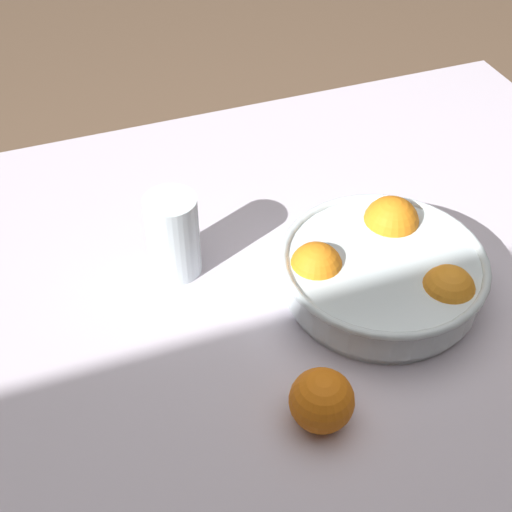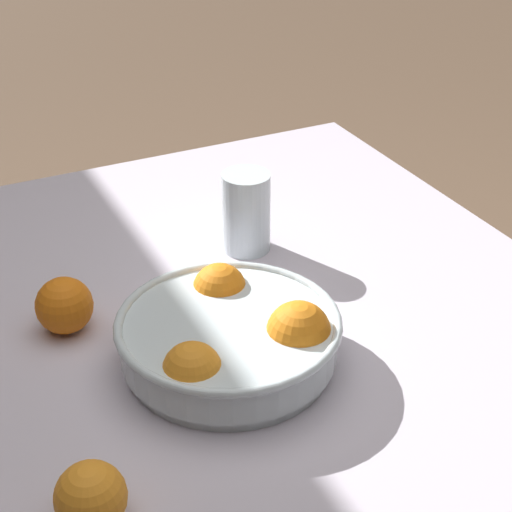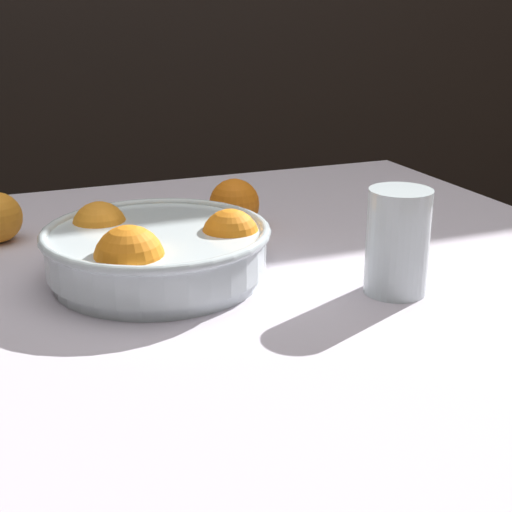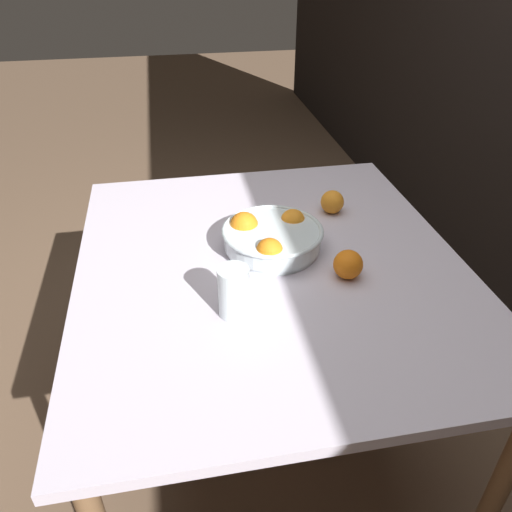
{
  "view_description": "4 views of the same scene",
  "coord_description": "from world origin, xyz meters",
  "px_view_note": "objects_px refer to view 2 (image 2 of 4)",
  "views": [
    {
      "loc": [
        0.34,
        0.62,
        1.43
      ],
      "look_at": [
        0.09,
        -0.06,
        0.76
      ],
      "focal_mm": 50.0,
      "sensor_mm": 36.0,
      "label": 1
    },
    {
      "loc": [
        -0.86,
        0.37,
        1.38
      ],
      "look_at": [
        0.07,
        -0.09,
        0.77
      ],
      "focal_mm": 60.0,
      "sensor_mm": 36.0,
      "label": 2
    },
    {
      "loc": [
        -0.26,
        -0.81,
        1.04
      ],
      "look_at": [
        0.03,
        -0.1,
        0.77
      ],
      "focal_mm": 50.0,
      "sensor_mm": 36.0,
      "label": 3
    },
    {
      "loc": [
        1.1,
        -0.25,
        1.49
      ],
      "look_at": [
        0.07,
        -0.05,
        0.78
      ],
      "focal_mm": 35.0,
      "sensor_mm": 36.0,
      "label": 4
    }
  ],
  "objects_px": {
    "juice_glass": "(246,216)",
    "orange_loose_front": "(91,497)",
    "fruit_bowl": "(232,337)",
    "orange_loose_near_bowl": "(64,305)"
  },
  "relations": [
    {
      "from": "orange_loose_near_bowl",
      "to": "orange_loose_front",
      "type": "height_order",
      "value": "orange_loose_near_bowl"
    },
    {
      "from": "orange_loose_near_bowl",
      "to": "juice_glass",
      "type": "bearing_deg",
      "value": -73.75
    },
    {
      "from": "fruit_bowl",
      "to": "orange_loose_front",
      "type": "xyz_separation_m",
      "value": [
        -0.18,
        0.24,
        -0.0
      ]
    },
    {
      "from": "fruit_bowl",
      "to": "orange_loose_near_bowl",
      "type": "xyz_separation_m",
      "value": [
        0.17,
        0.17,
        -0.0
      ]
    },
    {
      "from": "orange_loose_near_bowl",
      "to": "orange_loose_front",
      "type": "bearing_deg",
      "value": 169.0
    },
    {
      "from": "fruit_bowl",
      "to": "orange_loose_near_bowl",
      "type": "bearing_deg",
      "value": 45.51
    },
    {
      "from": "juice_glass",
      "to": "orange_loose_front",
      "type": "xyz_separation_m",
      "value": [
        -0.43,
        0.38,
        -0.02
      ]
    },
    {
      "from": "juice_glass",
      "to": "orange_loose_near_bowl",
      "type": "height_order",
      "value": "juice_glass"
    },
    {
      "from": "fruit_bowl",
      "to": "orange_loose_near_bowl",
      "type": "relative_size",
      "value": 3.68
    },
    {
      "from": "juice_glass",
      "to": "orange_loose_front",
      "type": "bearing_deg",
      "value": 138.86
    }
  ]
}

